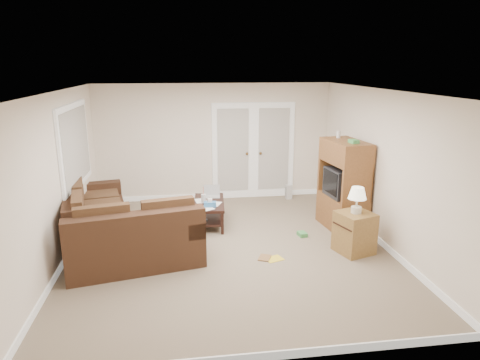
{
  "coord_description": "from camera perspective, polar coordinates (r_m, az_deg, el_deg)",
  "views": [
    {
      "loc": [
        -0.71,
        -6.34,
        2.87
      ],
      "look_at": [
        0.2,
        0.15,
        1.1
      ],
      "focal_mm": 32.0,
      "sensor_mm": 36.0,
      "label": 1
    }
  ],
  "objects": [
    {
      "name": "floor",
      "position": [
        6.99,
        -1.45,
        -9.11
      ],
      "size": [
        5.5,
        5.5,
        0.0
      ],
      "primitive_type": "plane",
      "color": "gray",
      "rests_on": "ground"
    },
    {
      "name": "ceiling",
      "position": [
        6.39,
        -1.6,
        11.8
      ],
      "size": [
        5.0,
        5.5,
        0.02
      ],
      "primitive_type": "cube",
      "color": "silver",
      "rests_on": "wall_back"
    },
    {
      "name": "wall_left",
      "position": [
        6.78,
        -23.01,
        0.08
      ],
      "size": [
        0.02,
        5.5,
        2.5
      ],
      "primitive_type": "cube",
      "color": "white",
      "rests_on": "floor"
    },
    {
      "name": "wall_right",
      "position": [
        7.28,
        18.42,
        1.49
      ],
      "size": [
        0.02,
        5.5,
        2.5
      ],
      "primitive_type": "cube",
      "color": "white",
      "rests_on": "floor"
    },
    {
      "name": "wall_back",
      "position": [
        9.26,
        -3.44,
        5.03
      ],
      "size": [
        5.0,
        0.02,
        2.5
      ],
      "primitive_type": "cube",
      "color": "white",
      "rests_on": "floor"
    },
    {
      "name": "wall_front",
      "position": [
        4.0,
        2.96,
        -8.82
      ],
      "size": [
        5.0,
        0.02,
        2.5
      ],
      "primitive_type": "cube",
      "color": "white",
      "rests_on": "floor"
    },
    {
      "name": "baseboards",
      "position": [
        6.97,
        -1.45,
        -8.74
      ],
      "size": [
        5.0,
        5.5,
        0.1
      ],
      "primitive_type": null,
      "color": "white",
      "rests_on": "floor"
    },
    {
      "name": "french_doors",
      "position": [
        9.37,
        1.8,
        3.83
      ],
      "size": [
        1.8,
        0.05,
        2.13
      ],
      "color": "white",
      "rests_on": "floor"
    },
    {
      "name": "window_left",
      "position": [
        7.66,
        -21.13,
        4.19
      ],
      "size": [
        0.05,
        1.92,
        1.42
      ],
      "color": "white",
      "rests_on": "wall_left"
    },
    {
      "name": "sectional_sofa",
      "position": [
        7.17,
        -16.68,
        -6.08
      ],
      "size": [
        2.52,
        3.08,
        0.91
      ],
      "rotation": [
        0.0,
        0.0,
        0.21
      ],
      "color": "#3E2618",
      "rests_on": "floor"
    },
    {
      "name": "coffee_table",
      "position": [
        7.95,
        -4.1,
        -4.22
      ],
      "size": [
        0.62,
        1.11,
        0.73
      ],
      "rotation": [
        0.0,
        0.0,
        -0.07
      ],
      "color": "black",
      "rests_on": "floor"
    },
    {
      "name": "tv_armoire",
      "position": [
        7.81,
        13.61,
        -0.61
      ],
      "size": [
        0.66,
        1.06,
        1.72
      ],
      "rotation": [
        0.0,
        0.0,
        0.12
      ],
      "color": "brown",
      "rests_on": "floor"
    },
    {
      "name": "side_cabinet",
      "position": [
        6.96,
        15.05,
        -6.35
      ],
      "size": [
        0.63,
        0.63,
        1.07
      ],
      "rotation": [
        0.0,
        0.0,
        0.31
      ],
      "color": "olive",
      "rests_on": "floor"
    },
    {
      "name": "space_heater",
      "position": [
        9.48,
        6.53,
        -1.58
      ],
      "size": [
        0.14,
        0.12,
        0.32
      ],
      "primitive_type": "cube",
      "rotation": [
        0.0,
        0.0,
        0.13
      ],
      "color": "silver",
      "rests_on": "floor"
    },
    {
      "name": "floor_magazine",
      "position": [
        6.66,
        4.55,
        -10.43
      ],
      "size": [
        0.32,
        0.28,
        0.01
      ],
      "primitive_type": "cube",
      "rotation": [
        0.0,
        0.0,
        0.34
      ],
      "color": "yellow",
      "rests_on": "floor"
    },
    {
      "name": "floor_greenbox",
      "position": [
        7.53,
        8.29,
        -7.16
      ],
      "size": [
        0.16,
        0.19,
        0.07
      ],
      "primitive_type": "cube",
      "rotation": [
        0.0,
        0.0,
        0.16
      ],
      "color": "#43944A",
      "rests_on": "floor"
    },
    {
      "name": "floor_book",
      "position": [
        6.69,
        2.57,
        -10.23
      ],
      "size": [
        0.25,
        0.28,
        0.02
      ],
      "primitive_type": "imported",
      "rotation": [
        0.0,
        0.0,
        -0.41
      ],
      "color": "brown",
      "rests_on": "floor"
    }
  ]
}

